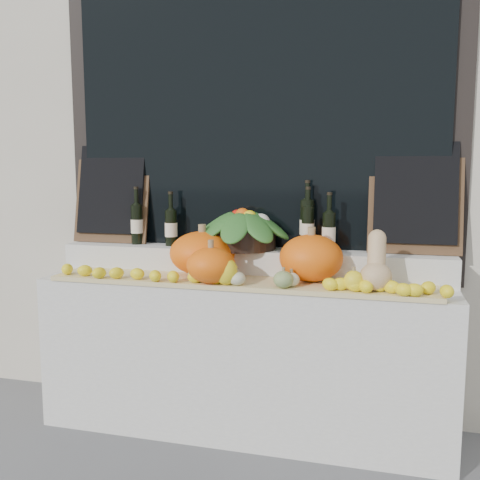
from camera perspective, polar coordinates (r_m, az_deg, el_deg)
name	(u,v)px	position (r m, az deg, el deg)	size (l,w,h in m)	color
storefront_facade	(271,56)	(3.74, 3.29, 19.02)	(7.00, 0.94, 4.50)	beige
display_sill	(243,355)	(3.15, 0.36, -12.18)	(2.30, 0.55, 0.88)	silver
rear_tier	(250,262)	(3.16, 1.04, -2.36)	(2.30, 0.25, 0.16)	silver
straw_bedding	(238,283)	(2.91, -0.25, -4.57)	(2.10, 0.32, 0.03)	tan
pumpkin_left	(202,253)	(3.05, -4.03, -1.40)	(0.37, 0.37, 0.25)	orange
pumpkin_right	(311,258)	(2.89, 7.59, -1.90)	(0.34, 0.34, 0.25)	orange
pumpkin_center	(211,265)	(2.83, -3.11, -2.70)	(0.26, 0.26, 0.19)	orange
butternut_squash	(376,266)	(2.75, 14.33, -2.71)	(0.16, 0.21, 0.30)	tan
decorative_gourds	(253,275)	(2.77, 1.42, -3.80)	(0.92, 0.15, 0.16)	#2F601C
lemon_heap	(232,279)	(2.79, -0.84, -4.15)	(2.20, 0.16, 0.06)	yellow
produce_bowl	(243,228)	(3.12, 0.27, 1.26)	(0.59, 0.59, 0.25)	black
wine_bottle_far_left	(137,224)	(3.39, -10.93, 1.72)	(0.08, 0.08, 0.36)	black
wine_bottle_near_left	(171,227)	(3.28, -7.36, 1.37)	(0.08, 0.08, 0.33)	black
wine_bottle_tall	(307,225)	(3.09, 7.16, 1.64)	(0.08, 0.08, 0.40)	black
wine_bottle_near_right	(308,228)	(3.07, 7.23, 1.29)	(0.08, 0.08, 0.37)	black
wine_bottle_far_right	(329,232)	(3.02, 9.45, 0.87)	(0.08, 0.08, 0.34)	black
chalkboard_left	(112,192)	(3.50, -13.53, 5.01)	(0.50, 0.15, 0.61)	#4C331E
chalkboard_right	(415,196)	(3.09, 18.21, 4.52)	(0.50, 0.15, 0.61)	#4C331E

